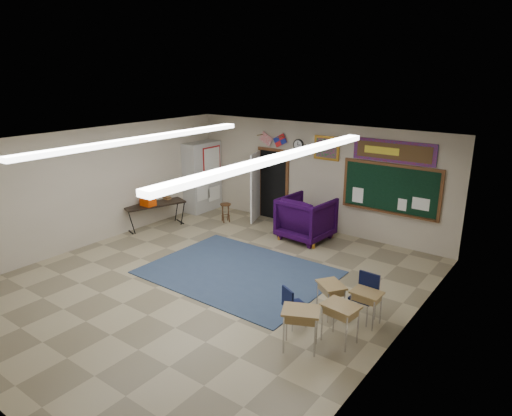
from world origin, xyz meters
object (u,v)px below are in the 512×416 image
Objects in this scene: student_desk_front_left at (331,298)px; student_desk_front_right at (366,306)px; folding_table at (155,214)px; wooden_stool at (226,212)px; wingback_armchair at (306,218)px.

student_desk_front_right is at bearing 46.43° from student_desk_front_left.
folding_table reaches higher than wooden_stool.
wingback_armchair is 2.03× the size of student_desk_front_right.
wingback_armchair is 2.28× the size of wooden_stool.
student_desk_front_left is 0.37× the size of folding_table.
student_desk_front_left is 1.20× the size of wooden_stool.
wingback_armchair reaches higher than student_desk_front_right.
student_desk_front_left is (2.43, -3.18, -0.22)m from wingback_armchair.
wingback_armchair reaches higher than wooden_stool.
student_desk_front_right reaches higher than wooden_stool.
wingback_armchair is 1.90× the size of student_desk_front_left.
wingback_armchair reaches higher than student_desk_front_left.
folding_table reaches higher than student_desk_front_left.
student_desk_front_right is at bearing -26.40° from wooden_stool.
folding_table is at bearing 172.11° from student_desk_front_right.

